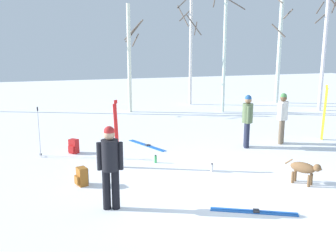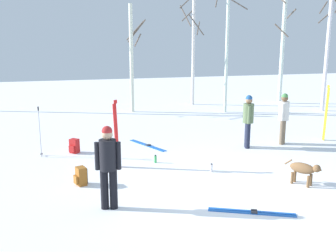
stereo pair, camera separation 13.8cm
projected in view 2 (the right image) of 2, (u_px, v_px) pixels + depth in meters
ground_plane at (224, 188)px, 8.64m from camera, size 60.00×60.00×0.00m
person_0 at (108, 162)px, 7.39m from camera, size 0.51×0.34×1.72m
person_1 at (248, 118)px, 11.94m from camera, size 0.34×0.49×1.72m
person_2 at (284, 115)px, 12.40m from camera, size 0.40×0.39×1.72m
dog at (304, 169)px, 8.78m from camera, size 0.51×0.80×0.57m
ski_pair_planted_1 at (116, 134)px, 9.96m from camera, size 0.18×0.15×1.86m
ski_pair_planted_2 at (326, 113)px, 12.85m from camera, size 0.05×0.20×1.94m
ski_pair_lying_0 at (252, 212)px, 7.39m from camera, size 1.59×0.95×0.05m
ski_pair_lying_1 at (147, 145)px, 12.37m from camera, size 0.84×1.80×0.05m
ski_poles_0 at (40, 130)px, 11.03m from camera, size 0.07×0.21×1.50m
backpack_0 at (74, 146)px, 11.49m from camera, size 0.34×0.34×0.44m
backpack_1 at (81, 176)px, 8.82m from camera, size 0.33×0.31×0.44m
water_bottle_0 at (155, 159)px, 10.54m from camera, size 0.07×0.07×0.23m
water_bottle_1 at (211, 168)px, 9.75m from camera, size 0.07×0.07×0.23m
birch_tree_1 at (132, 57)px, 18.24m from camera, size 0.87×1.06×5.22m
birch_tree_2 at (193, 44)px, 20.42m from camera, size 1.16×1.39×6.30m
birch_tree_3 at (227, 32)px, 17.85m from camera, size 1.50×1.50×7.50m
birch_tree_4 at (283, 42)px, 20.90m from camera, size 1.19×1.20×6.71m
birch_tree_5 at (327, 50)px, 18.43m from camera, size 1.00×1.00×5.77m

